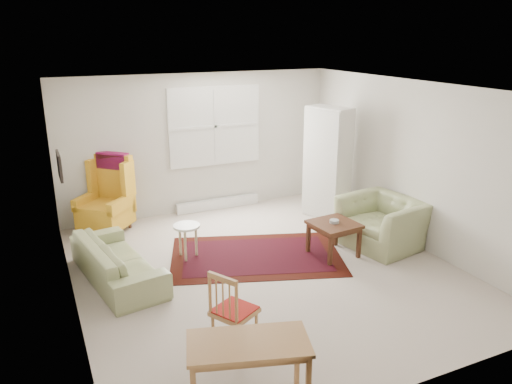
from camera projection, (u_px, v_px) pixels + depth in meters
name	position (u px, v px, depth m)	size (l,w,h in m)	color
room	(260.00, 179.00, 6.78)	(5.04, 5.54, 2.51)	#BAAB9E
rug	(256.00, 255.00, 7.38)	(2.48, 1.60, 0.02)	black
sofa	(117.00, 253.00, 6.59)	(1.88, 0.74, 0.76)	#8B9362
armchair	(383.00, 218.00, 7.63)	(1.15, 1.01, 0.90)	#8B9362
wingback_chair	(104.00, 195.00, 8.10)	(0.74, 0.78, 1.28)	gold
coffee_table	(333.00, 239.00, 7.35)	(0.63, 0.63, 0.52)	#452415
stool	(187.00, 241.00, 7.26)	(0.39, 0.39, 0.52)	white
cabinet	(328.00, 164.00, 8.68)	(0.41, 0.79, 1.96)	silver
desk	(249.00, 374.00, 4.33)	(1.04, 0.52, 0.66)	#AE7A46
desk_chair	(235.00, 309.00, 5.11)	(0.40, 0.40, 0.91)	#AE7A46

